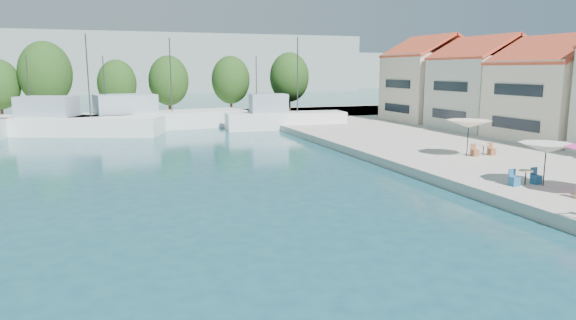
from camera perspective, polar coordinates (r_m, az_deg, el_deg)
name	(u,v)px	position (r m, az deg, el deg)	size (l,w,h in m)	color
quay_right	(566,150)	(44.78, 28.51, 0.98)	(32.00, 92.00, 0.60)	#AFAB9E
quay_far	(135,119)	(67.04, -16.62, 4.40)	(90.00, 16.00, 0.60)	#AFAB9E
hill_west	(34,64)	(160.84, -26.37, 9.58)	(180.00, 40.00, 16.00)	gray
hill_east	(258,70)	(186.79, -3.39, 9.90)	(140.00, 40.00, 12.00)	gray
building_04	(560,87)	(47.89, 27.96, 7.22)	(9.00, 8.80, 9.20)	#F5E2C4
building_05	(485,81)	(54.42, 21.01, 8.17)	(8.40, 8.80, 9.70)	beige
building_06	(431,77)	(61.59, 15.60, 8.83)	(9.00, 8.80, 10.20)	beige
trawler_02	(70,124)	(55.34, -23.09, 3.70)	(17.53, 10.15, 10.20)	white
trawler_03	(150,119)	(57.96, -15.13, 4.41)	(20.67, 8.63, 10.20)	white
trawler_04	(283,119)	(56.01, -0.56, 4.57)	(13.22, 4.49, 10.20)	white
tree_04	(45,74)	(69.03, -25.36, 8.66)	(6.19, 6.19, 9.17)	#3F2B19
tree_05	(117,84)	(68.11, -18.47, 8.05)	(4.75, 4.75, 7.02)	#3F2B19
tree_06	(169,81)	(68.69, -13.12, 8.58)	(5.12, 5.12, 7.57)	#3F2B19
tree_07	(231,80)	(70.52, -6.39, 8.83)	(5.14, 5.14, 7.62)	#3F2B19
tree_08	(289,77)	(72.94, 0.15, 9.18)	(5.52, 5.52, 8.18)	#3F2B19
umbrella_white	(546,148)	(28.73, 26.77, 1.18)	(2.69, 2.69, 2.17)	black
umbrella_cream	(469,124)	(36.48, 19.44, 3.80)	(3.01, 3.01, 2.46)	black
cafe_table_02	(525,179)	(28.78, 24.86, -1.97)	(1.82, 0.70, 0.76)	black
cafe_table_03	(483,152)	(37.40, 20.87, 0.89)	(1.82, 0.70, 0.76)	black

